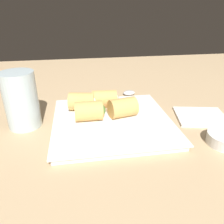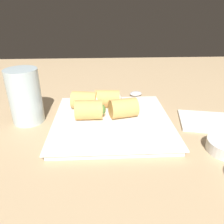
% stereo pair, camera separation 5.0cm
% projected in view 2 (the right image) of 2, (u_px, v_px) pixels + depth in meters
% --- Properties ---
extents(table_surface, '(1.80, 1.40, 0.02)m').
position_uv_depth(table_surface, '(117.00, 124.00, 0.54)').
color(table_surface, tan).
rests_on(table_surface, ground).
extents(serving_plate, '(0.27, 0.27, 0.01)m').
position_uv_depth(serving_plate, '(112.00, 122.00, 0.52)').
color(serving_plate, white).
rests_on(serving_plate, table_surface).
extents(roll_front_left, '(0.07, 0.05, 0.05)m').
position_uv_depth(roll_front_left, '(91.00, 110.00, 0.50)').
color(roll_front_left, '#DBA356').
rests_on(roll_front_left, serving_plate).
extents(roll_front_right, '(0.07, 0.06, 0.05)m').
position_uv_depth(roll_front_right, '(125.00, 108.00, 0.51)').
color(roll_front_right, '#DBA356').
rests_on(roll_front_right, serving_plate).
extents(roll_back_left, '(0.07, 0.06, 0.05)m').
position_uv_depth(roll_back_left, '(86.00, 100.00, 0.55)').
color(roll_back_left, '#DBA356').
rests_on(roll_back_left, serving_plate).
extents(roll_back_right, '(0.07, 0.05, 0.05)m').
position_uv_depth(roll_back_right, '(109.00, 99.00, 0.56)').
color(roll_back_right, '#DBA356').
rests_on(roll_back_right, serving_plate).
extents(spoon, '(0.17, 0.06, 0.01)m').
position_uv_depth(spoon, '(131.00, 94.00, 0.68)').
color(spoon, silver).
rests_on(spoon, table_surface).
extents(napkin, '(0.14, 0.13, 0.01)m').
position_uv_depth(napkin, '(206.00, 121.00, 0.53)').
color(napkin, silver).
rests_on(napkin, table_surface).
extents(drinking_glass, '(0.07, 0.07, 0.13)m').
position_uv_depth(drinking_glass, '(25.00, 96.00, 0.51)').
color(drinking_glass, silver).
rests_on(drinking_glass, table_surface).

